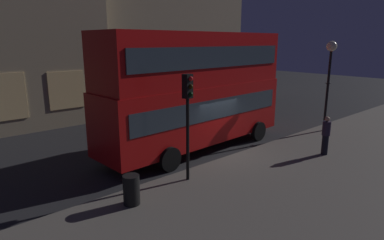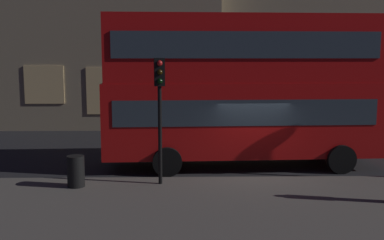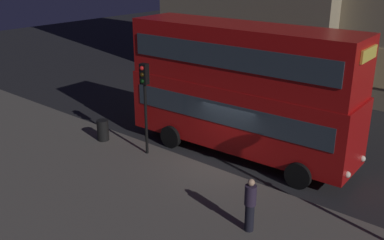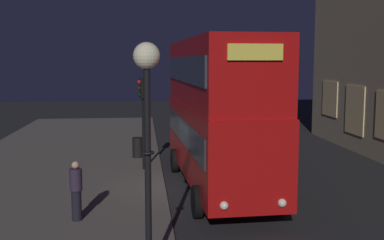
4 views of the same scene
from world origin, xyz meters
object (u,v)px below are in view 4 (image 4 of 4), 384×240
Objects in this scene: traffic_light_near_kerb at (143,104)px; pedestrian at (76,190)px; street_lamp at (147,98)px; double_decker_bus at (217,107)px; litter_bin at (138,147)px.

traffic_light_near_kerb is 7.04m from pedestrian.
street_lamp reaches higher than traffic_light_near_kerb.
double_decker_bus is 8.08m from street_lamp.
street_lamp is 2.85× the size of pedestrian.
double_decker_bus reaches higher than traffic_light_near_kerb.
double_decker_bus is at bearing 29.15° from litter_bin.
street_lamp is 13.43m from litter_bin.
pedestrian is (6.48, -1.97, -1.91)m from traffic_light_near_kerb.
street_lamp is 5.34m from pedestrian.
litter_bin is (-9.06, 1.71, -0.43)m from pedestrian.
street_lamp is at bearing 117.61° from pedestrian.
street_lamp is at bearing 1.51° from litter_bin.
litter_bin is at bearing -178.49° from street_lamp.
street_lamp reaches higher than litter_bin.
traffic_light_near_kerb is 4.07× the size of litter_bin.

